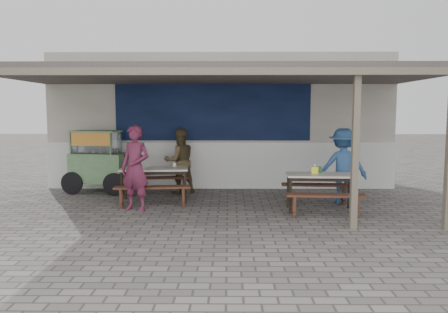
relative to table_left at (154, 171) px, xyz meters
The scene contains 17 objects.
ground 2.06m from the table_left, 42.40° to the right, with size 60.00×60.00×0.00m, color slate.
back_wall 2.88m from the table_left, 57.53° to the left, with size 9.00×1.28×3.50m.
warung_roof 2.54m from the table_left, 15.97° to the right, with size 9.00×4.21×2.81m.
table_left is the anchor object (origin of this frame).
bench_left_street 0.73m from the table_left, 84.25° to the right, with size 1.60×0.44×0.45m.
bench_left_wall 0.73m from the table_left, 95.75° to the left, with size 1.60×0.44×0.45m.
table_right 3.62m from the table_left, 14.28° to the right, with size 1.40×0.72×0.75m.
bench_right_street 3.79m from the table_left, 23.04° to the right, with size 1.48×0.35×0.45m.
bench_right_wall 3.56m from the table_left, ahead, with size 1.48×0.35×0.45m.
vendor_cart 1.89m from the table_left, 146.24° to the left, with size 1.97×0.94×1.53m.
patron_street_side 0.94m from the table_left, 104.29° to the right, with size 0.63×0.41×1.73m, color #65233E.
patron_wall_side 1.10m from the table_left, 65.39° to the left, with size 0.77×0.60×1.58m, color brown.
patron_right_table 4.14m from the table_left, ahead, with size 1.06×0.61×1.64m, color #315991.
tissue_box 3.49m from the table_left, 13.26° to the right, with size 0.13×0.13×0.13m, color yellow.
donation_box 3.54m from the table_left, 10.83° to the right, with size 0.17×0.11×0.11m, color #2D6534.
condiment_jar 0.52m from the table_left, 35.05° to the left, with size 0.07×0.07×0.08m, color white.
condiment_bowl 0.23m from the table_left, behind, with size 0.19×0.19×0.05m, color white.
Camera 1 is at (0.21, -8.26, 2.01)m, focal length 35.00 mm.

